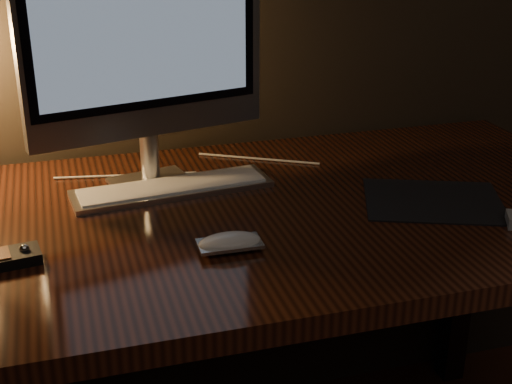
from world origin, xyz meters
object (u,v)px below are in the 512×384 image
object	(u,v)px
desk	(212,258)
mouse	(230,244)
monitor	(145,39)
keyboard	(172,188)

from	to	relation	value
desk	mouse	size ratio (longest dim) A/B	15.31
desk	mouse	xyz separation A→B (m)	(-0.02, -0.22, 0.14)
desk	monitor	distance (m)	0.44
desk	keyboard	size ratio (longest dim) A/B	4.11
desk	keyboard	distance (m)	0.16
desk	mouse	bearing A→B (deg)	-94.72
monitor	mouse	xyz separation A→B (m)	(0.08, -0.31, -0.28)
monitor	keyboard	bearing A→B (deg)	-62.08
desk	mouse	world-z (taller)	mouse
keyboard	mouse	size ratio (longest dim) A/B	3.72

